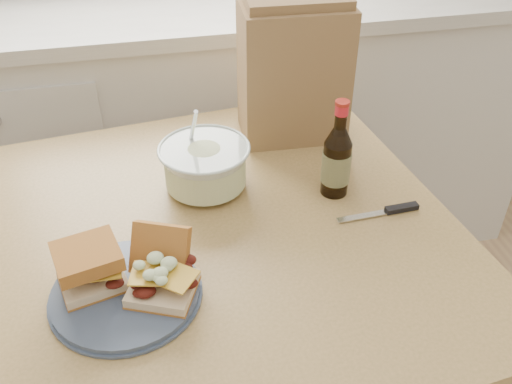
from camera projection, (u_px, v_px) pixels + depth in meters
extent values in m
cube|color=silver|center=(179.00, 136.00, 2.03)|extent=(2.40, 0.60, 0.90)
cube|color=silver|center=(166.00, 5.00, 1.74)|extent=(2.50, 0.64, 0.04)
cube|color=tan|center=(218.00, 238.00, 1.13)|extent=(1.04, 1.04, 0.04)
cube|color=tan|center=(39.00, 281.00, 1.57)|extent=(0.07, 0.07, 0.74)
cube|color=tan|center=(314.00, 219.00, 1.79)|extent=(0.07, 0.07, 0.74)
cylinder|color=#414F6A|center=(126.00, 293.00, 0.98)|extent=(0.25, 0.25, 0.02)
cube|color=beige|center=(92.00, 279.00, 0.98)|extent=(0.13, 0.12, 0.02)
cube|color=gold|center=(89.00, 265.00, 0.96)|extent=(0.08, 0.08, 0.00)
cube|color=#AA5C2D|center=(87.00, 256.00, 0.95)|extent=(0.13, 0.12, 0.03)
cube|color=beige|center=(163.00, 288.00, 0.96)|extent=(0.14, 0.13, 0.02)
cube|color=gold|center=(161.00, 275.00, 0.94)|extent=(0.08, 0.08, 0.00)
cube|color=#AA5C2D|center=(160.00, 250.00, 0.99)|extent=(0.12, 0.10, 0.09)
cone|color=silver|center=(205.00, 168.00, 1.21)|extent=(0.19, 0.19, 0.10)
cylinder|color=white|center=(205.00, 170.00, 1.21)|extent=(0.17, 0.17, 0.06)
torus|color=silver|center=(204.00, 148.00, 1.18)|extent=(0.19, 0.19, 0.01)
cylinder|color=silver|center=(193.00, 130.00, 1.18)|extent=(0.02, 0.08, 0.13)
cylinder|color=black|center=(336.00, 168.00, 1.19)|extent=(0.06, 0.06, 0.12)
cone|color=black|center=(339.00, 136.00, 1.14)|extent=(0.06, 0.06, 0.04)
cylinder|color=black|center=(341.00, 116.00, 1.11)|extent=(0.02, 0.02, 0.05)
cylinder|color=red|center=(342.00, 110.00, 1.10)|extent=(0.03, 0.03, 0.02)
cylinder|color=#AD2A20|center=(343.00, 103.00, 1.09)|extent=(0.03, 0.03, 0.01)
cylinder|color=#313C1E|center=(336.00, 166.00, 1.18)|extent=(0.06, 0.06, 0.07)
cube|color=silver|center=(366.00, 216.00, 1.15)|extent=(0.12, 0.02, 0.00)
cube|color=black|center=(402.00, 208.00, 1.17)|extent=(0.07, 0.02, 0.01)
cube|color=olive|center=(293.00, 72.00, 1.33)|extent=(0.25, 0.17, 0.32)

